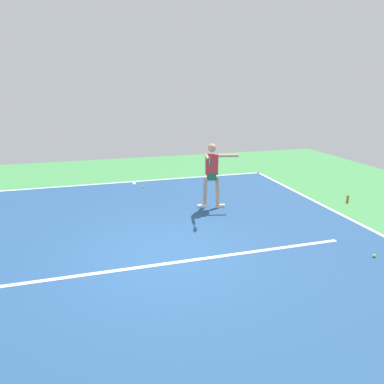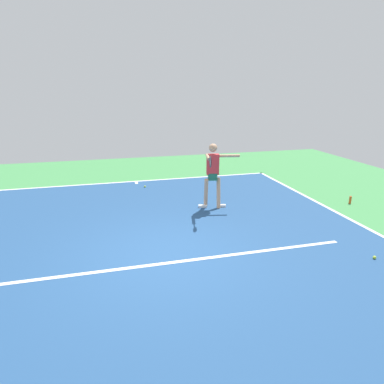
# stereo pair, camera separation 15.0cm
# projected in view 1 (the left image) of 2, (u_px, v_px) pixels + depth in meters

# --- Properties ---
(ground_plane) EXTENTS (20.84, 20.84, 0.00)m
(ground_plane) POSITION_uv_depth(u_px,v_px,m) (165.00, 254.00, 6.96)
(ground_plane) COLOR #428E4C
(court_surface) EXTENTS (10.22, 11.92, 0.00)m
(court_surface) POSITION_uv_depth(u_px,v_px,m) (165.00, 254.00, 6.96)
(court_surface) COLOR navy
(court_surface) RESTS_ON ground_plane
(court_line_baseline_near) EXTENTS (10.22, 0.10, 0.01)m
(court_line_baseline_near) POSITION_uv_depth(u_px,v_px,m) (133.00, 182.00, 12.40)
(court_line_baseline_near) COLOR white
(court_line_baseline_near) RESTS_ON ground_plane
(court_line_sideline_left) EXTENTS (0.10, 11.92, 0.01)m
(court_line_sideline_left) POSITION_uv_depth(u_px,v_px,m) (367.00, 228.00, 8.28)
(court_line_sideline_left) COLOR white
(court_line_sideline_left) RESTS_ON ground_plane
(court_line_service) EXTENTS (7.66, 0.10, 0.01)m
(court_line_service) POSITION_uv_depth(u_px,v_px,m) (169.00, 263.00, 6.60)
(court_line_service) COLOR white
(court_line_service) RESTS_ON ground_plane
(court_line_centre_mark) EXTENTS (0.10, 0.30, 0.01)m
(court_line_centre_mark) POSITION_uv_depth(u_px,v_px,m) (134.00, 183.00, 12.22)
(court_line_centre_mark) COLOR white
(court_line_centre_mark) RESTS_ON ground_plane
(tennis_player) EXTENTS (1.13, 1.21, 1.85)m
(tennis_player) POSITION_uv_depth(u_px,v_px,m) (212.00, 171.00, 9.39)
(tennis_player) COLOR tan
(tennis_player) RESTS_ON ground_plane
(tennis_ball_by_baseline) EXTENTS (0.07, 0.07, 0.07)m
(tennis_ball_by_baseline) POSITION_uv_depth(u_px,v_px,m) (143.00, 187.00, 11.64)
(tennis_ball_by_baseline) COLOR #C6E53D
(tennis_ball_by_baseline) RESTS_ON ground_plane
(tennis_ball_far_corner) EXTENTS (0.07, 0.07, 0.07)m
(tennis_ball_far_corner) POSITION_uv_depth(u_px,v_px,m) (374.00, 256.00, 6.83)
(tennis_ball_far_corner) COLOR #C6E53D
(tennis_ball_far_corner) RESTS_ON ground_plane
(water_bottle) EXTENTS (0.07, 0.07, 0.22)m
(water_bottle) POSITION_uv_depth(u_px,v_px,m) (348.00, 199.00, 10.11)
(water_bottle) COLOR #D84C1E
(water_bottle) RESTS_ON ground_plane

